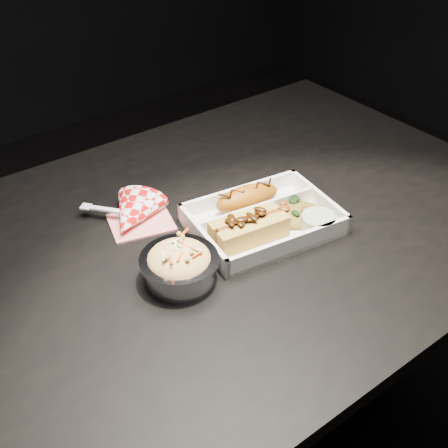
% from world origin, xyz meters
% --- Properties ---
extents(dining_table, '(1.20, 0.80, 0.75)m').
position_xyz_m(dining_table, '(0.00, 0.00, 0.66)').
color(dining_table, black).
rests_on(dining_table, ground).
extents(food_tray, '(0.27, 0.21, 0.04)m').
position_xyz_m(food_tray, '(0.06, -0.05, 0.76)').
color(food_tray, silver).
rests_on(food_tray, dining_table).
extents(fried_pastry, '(0.13, 0.07, 0.05)m').
position_xyz_m(fried_pastry, '(0.07, 0.01, 0.78)').
color(fried_pastry, '#9F580F').
rests_on(fried_pastry, food_tray).
extents(hotdog, '(0.14, 0.07, 0.06)m').
position_xyz_m(hotdog, '(0.02, -0.07, 0.78)').
color(hotdog, gold).
rests_on(hotdog, food_tray).
extents(fried_rice_mound, '(0.11, 0.09, 0.03)m').
position_xyz_m(fried_rice_mound, '(0.13, -0.07, 0.77)').
color(fried_rice_mound, olive).
rests_on(fried_rice_mound, food_tray).
extents(cupcake_liner, '(0.06, 0.06, 0.03)m').
position_xyz_m(cupcake_liner, '(0.13, -0.12, 0.77)').
color(cupcake_liner, '#A5BA8D').
rests_on(cupcake_liner, food_tray).
extents(foil_coleslaw_cup, '(0.12, 0.12, 0.07)m').
position_xyz_m(foil_coleslaw_cup, '(-0.13, -0.08, 0.78)').
color(foil_coleslaw_cup, silver).
rests_on(foil_coleslaw_cup, dining_table).
extents(napkin_fork, '(0.15, 0.16, 0.10)m').
position_xyz_m(napkin_fork, '(-0.11, 0.10, 0.77)').
color(napkin_fork, red).
rests_on(napkin_fork, dining_table).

